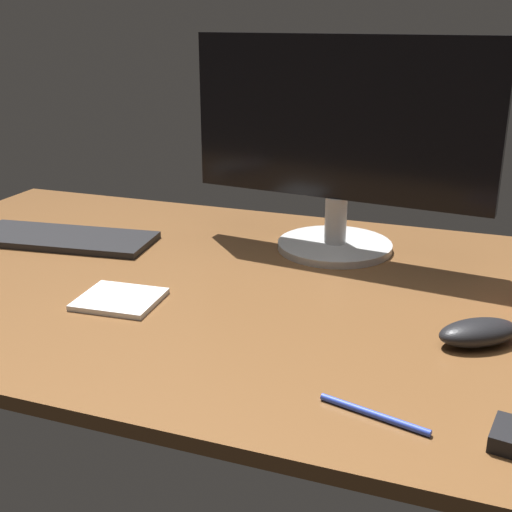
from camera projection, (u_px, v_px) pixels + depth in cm
name	position (u px, v px, depth cm)	size (l,w,h in cm)	color
desk	(218.00, 285.00, 111.96)	(140.00, 84.00, 2.00)	brown
monitor	(339.00, 140.00, 119.24)	(56.76, 21.90, 39.36)	silver
keyboard	(63.00, 238.00, 130.59)	(36.10, 13.63, 1.30)	black
computer_mouse	(478.00, 332.00, 89.31)	(11.75, 5.73, 3.42)	black
notepad	(120.00, 299.00, 102.91)	(12.28, 10.83, 0.87)	white
pen	(374.00, 414.00, 73.19)	(0.80, 0.80, 13.13)	blue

